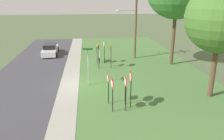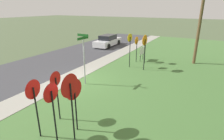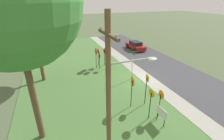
{
  "view_description": "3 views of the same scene",
  "coord_description": "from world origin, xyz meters",
  "px_view_note": "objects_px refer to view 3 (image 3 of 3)",
  "views": [
    {
      "loc": [
        18.0,
        0.78,
        7.12
      ],
      "look_at": [
        0.11,
        2.81,
        1.25
      ],
      "focal_mm": 36.2,
      "sensor_mm": 36.0,
      "label": 1
    },
    {
      "loc": [
        8.72,
        7.34,
        4.65
      ],
      "look_at": [
        0.87,
        3.11,
        1.55
      ],
      "focal_mm": 28.89,
      "sensor_mm": 36.0,
      "label": 2
    },
    {
      "loc": [
        -13.83,
        8.62,
        8.17
      ],
      "look_at": [
        0.92,
        2.86,
        1.13
      ],
      "focal_mm": 26.12,
      "sensor_mm": 36.0,
      "label": 3
    }
  ],
  "objects_px": {
    "stop_sign_near_right": "(147,83)",
    "stop_sign_far_center": "(161,98)",
    "stop_sign_far_left": "(132,85)",
    "notice_board": "(161,113)",
    "stop_sign_near_left": "(151,98)",
    "parked_sedan_distant": "(136,46)",
    "yield_sign_near_left": "(109,56)",
    "street_name_post": "(132,63)",
    "yield_sign_near_right": "(105,53)",
    "yield_sign_center": "(98,53)",
    "oak_tree_left": "(12,2)",
    "utility_pole": "(112,91)",
    "yield_sign_far_left": "(96,53)",
    "yield_sign_far_right": "(100,57)",
    "oak_tree_right": "(34,26)"
  },
  "relations": [
    {
      "from": "stop_sign_far_left",
      "to": "utility_pole",
      "type": "xyz_separation_m",
      "value": [
        -3.74,
        3.12,
        2.25
      ]
    },
    {
      "from": "yield_sign_center",
      "to": "yield_sign_far_left",
      "type": "bearing_deg",
      "value": 136.16
    },
    {
      "from": "stop_sign_near_left",
      "to": "utility_pole",
      "type": "distance_m",
      "value": 4.84
    },
    {
      "from": "stop_sign_far_center",
      "to": "street_name_post",
      "type": "height_order",
      "value": "street_name_post"
    },
    {
      "from": "stop_sign_far_left",
      "to": "utility_pole",
      "type": "relative_size",
      "value": 0.35
    },
    {
      "from": "stop_sign_far_left",
      "to": "utility_pole",
      "type": "height_order",
      "value": "utility_pole"
    },
    {
      "from": "yield_sign_near_left",
      "to": "yield_sign_near_right",
      "type": "distance_m",
      "value": 1.2
    },
    {
      "from": "stop_sign_far_left",
      "to": "parked_sedan_distant",
      "type": "relative_size",
      "value": 0.64
    },
    {
      "from": "stop_sign_near_right",
      "to": "stop_sign_far_center",
      "type": "relative_size",
      "value": 1.22
    },
    {
      "from": "yield_sign_center",
      "to": "yield_sign_far_right",
      "type": "bearing_deg",
      "value": 170.09
    },
    {
      "from": "stop_sign_near_left",
      "to": "notice_board",
      "type": "relative_size",
      "value": 1.97
    },
    {
      "from": "yield_sign_near_left",
      "to": "yield_sign_center",
      "type": "xyz_separation_m",
      "value": [
        1.18,
        1.0,
        0.11
      ]
    },
    {
      "from": "stop_sign_far_left",
      "to": "notice_board",
      "type": "relative_size",
      "value": 2.16
    },
    {
      "from": "stop_sign_near_left",
      "to": "notice_board",
      "type": "bearing_deg",
      "value": -149.08
    },
    {
      "from": "stop_sign_far_center",
      "to": "stop_sign_near_left",
      "type": "bearing_deg",
      "value": 91.07
    },
    {
      "from": "yield_sign_far_left",
      "to": "oak_tree_right",
      "type": "xyz_separation_m",
      "value": [
        -1.11,
        6.27,
        3.78
      ]
    },
    {
      "from": "stop_sign_near_right",
      "to": "yield_sign_far_right",
      "type": "bearing_deg",
      "value": 19.33
    },
    {
      "from": "stop_sign_near_left",
      "to": "stop_sign_near_right",
      "type": "xyz_separation_m",
      "value": [
        1.69,
        -0.7,
        0.18
      ]
    },
    {
      "from": "stop_sign_near_right",
      "to": "yield_sign_near_left",
      "type": "relative_size",
      "value": 1.23
    },
    {
      "from": "street_name_post",
      "to": "yield_sign_near_right",
      "type": "bearing_deg",
      "value": 20.05
    },
    {
      "from": "stop_sign_near_left",
      "to": "stop_sign_near_right",
      "type": "height_order",
      "value": "stop_sign_near_right"
    },
    {
      "from": "stop_sign_far_left",
      "to": "yield_sign_near_right",
      "type": "xyz_separation_m",
      "value": [
        9.22,
        -0.91,
        -0.28
      ]
    },
    {
      "from": "yield_sign_near_left",
      "to": "utility_pole",
      "type": "height_order",
      "value": "utility_pole"
    },
    {
      "from": "stop_sign_far_center",
      "to": "parked_sedan_distant",
      "type": "bearing_deg",
      "value": -18.97
    },
    {
      "from": "stop_sign_far_left",
      "to": "parked_sedan_distant",
      "type": "height_order",
      "value": "stop_sign_far_left"
    },
    {
      "from": "yield_sign_far_left",
      "to": "yield_sign_near_left",
      "type": "bearing_deg",
      "value": -116.56
    },
    {
      "from": "yield_sign_far_right",
      "to": "utility_pole",
      "type": "height_order",
      "value": "utility_pole"
    },
    {
      "from": "stop_sign_far_center",
      "to": "yield_sign_near_left",
      "type": "height_order",
      "value": "stop_sign_far_center"
    },
    {
      "from": "yield_sign_near_left",
      "to": "yield_sign_far_left",
      "type": "relative_size",
      "value": 0.85
    },
    {
      "from": "stop_sign_far_center",
      "to": "yield_sign_far_left",
      "type": "relative_size",
      "value": 0.86
    },
    {
      "from": "stop_sign_near_left",
      "to": "yield_sign_near_right",
      "type": "relative_size",
      "value": 1.08
    },
    {
      "from": "stop_sign_near_left",
      "to": "stop_sign_near_right",
      "type": "relative_size",
      "value": 0.91
    },
    {
      "from": "yield_sign_center",
      "to": "oak_tree_left",
      "type": "xyz_separation_m",
      "value": [
        -9.96,
        6.82,
        6.23
      ]
    },
    {
      "from": "parked_sedan_distant",
      "to": "yield_sign_near_left",
      "type": "bearing_deg",
      "value": 129.12
    },
    {
      "from": "utility_pole",
      "to": "oak_tree_left",
      "type": "height_order",
      "value": "oak_tree_left"
    },
    {
      "from": "yield_sign_far_right",
      "to": "notice_board",
      "type": "relative_size",
      "value": 1.73
    },
    {
      "from": "yield_sign_near_left",
      "to": "yield_sign_far_left",
      "type": "distance_m",
      "value": 1.61
    },
    {
      "from": "yield_sign_far_left",
      "to": "notice_board",
      "type": "distance_m",
      "value": 11.37
    },
    {
      "from": "street_name_post",
      "to": "oak_tree_right",
      "type": "xyz_separation_m",
      "value": [
        3.24,
        8.95,
        3.85
      ]
    },
    {
      "from": "utility_pole",
      "to": "yield_sign_far_left",
      "type": "bearing_deg",
      "value": -12.53
    },
    {
      "from": "yield_sign_near_left",
      "to": "parked_sedan_distant",
      "type": "height_order",
      "value": "yield_sign_near_left"
    },
    {
      "from": "utility_pole",
      "to": "yield_sign_far_right",
      "type": "bearing_deg",
      "value": -14.28
    },
    {
      "from": "stop_sign_near_right",
      "to": "oak_tree_right",
      "type": "relative_size",
      "value": 0.33
    },
    {
      "from": "stop_sign_far_left",
      "to": "notice_board",
      "type": "xyz_separation_m",
      "value": [
        -2.49,
        -1.02,
        -1.15
      ]
    },
    {
      "from": "yield_sign_near_left",
      "to": "yield_sign_far_right",
      "type": "distance_m",
      "value": 1.15
    },
    {
      "from": "yield_sign_near_right",
      "to": "oak_tree_left",
      "type": "distance_m",
      "value": 14.05
    },
    {
      "from": "stop_sign_far_left",
      "to": "notice_board",
      "type": "height_order",
      "value": "stop_sign_far_left"
    },
    {
      "from": "yield_sign_near_left",
      "to": "oak_tree_left",
      "type": "bearing_deg",
      "value": 133.25
    },
    {
      "from": "yield_sign_near_left",
      "to": "utility_pole",
      "type": "bearing_deg",
      "value": 155.38
    },
    {
      "from": "stop_sign_near_left",
      "to": "stop_sign_far_left",
      "type": "relative_size",
      "value": 0.91
    }
  ]
}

